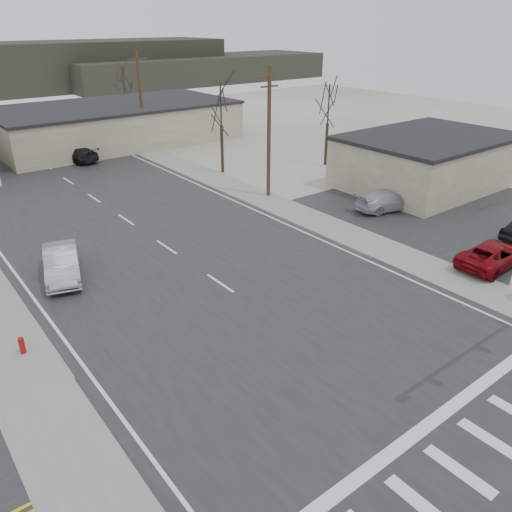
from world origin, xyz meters
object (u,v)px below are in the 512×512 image
Objects in this scene: fire_hydrant at (22,345)px; car_parked_red at (493,255)px; sedan_crossing at (62,263)px; car_parked_silver at (387,200)px; car_far_a at (75,154)px.

car_parked_red reaches higher than fire_hydrant.
sedan_crossing reaches higher than car_parked_silver.
car_far_a is 31.22m from car_parked_silver.
sedan_crossing is at bearing 92.24° from car_parked_silver.
car_parked_silver is (22.84, -4.07, -0.10)m from sedan_crossing.
car_parked_silver is at bearing 6.61° from sedan_crossing.
car_far_a is (9.30, 24.06, -0.06)m from sedan_crossing.
sedan_crossing reaches higher than car_far_a.
fire_hydrant is 0.17× the size of car_parked_red.
car_parked_red is (10.74, -37.97, -0.08)m from car_far_a.
car_far_a reaches higher than car_parked_silver.
sedan_crossing reaches higher than car_parked_red.
sedan_crossing is at bearing 47.19° from car_far_a.
car_parked_silver is (2.80, 9.84, 0.03)m from car_parked_red.
car_parked_silver is at bearing -16.69° from car_parked_red.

